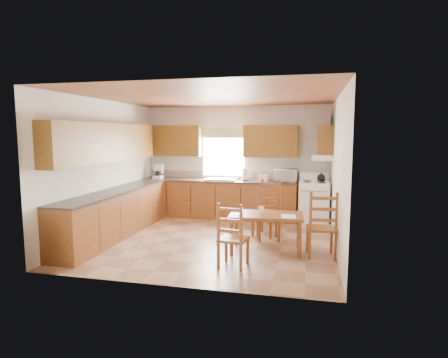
% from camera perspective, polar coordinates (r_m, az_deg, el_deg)
% --- Properties ---
extents(floor, '(4.50, 4.50, 0.00)m').
position_cam_1_polar(floor, '(7.27, -1.71, -9.28)').
color(floor, '#997354').
rests_on(floor, ground).
extents(ceiling, '(4.50, 4.50, 0.00)m').
position_cam_1_polar(ceiling, '(7.02, -1.79, 12.41)').
color(ceiling, brown).
rests_on(ceiling, floor).
extents(wall_left, '(4.50, 4.50, 0.00)m').
position_cam_1_polar(wall_left, '(7.89, -17.75, 1.66)').
color(wall_left, silver).
rests_on(wall_left, floor).
extents(wall_right, '(4.50, 4.50, 0.00)m').
position_cam_1_polar(wall_right, '(6.80, 16.91, 0.91)').
color(wall_right, silver).
rests_on(wall_right, floor).
extents(wall_back, '(4.50, 4.50, 0.00)m').
position_cam_1_polar(wall_back, '(9.20, 1.83, 2.67)').
color(wall_back, silver).
rests_on(wall_back, floor).
extents(wall_front, '(4.50, 4.50, 0.00)m').
position_cam_1_polar(wall_front, '(4.89, -8.48, -1.09)').
color(wall_front, silver).
rests_on(wall_front, floor).
extents(lower_cab_back, '(3.75, 0.60, 0.88)m').
position_cam_1_polar(lower_cab_back, '(9.10, -0.88, -3.15)').
color(lower_cab_back, brown).
rests_on(lower_cab_back, floor).
extents(lower_cab_left, '(0.60, 3.60, 0.88)m').
position_cam_1_polar(lower_cab_left, '(7.75, -16.16, -5.19)').
color(lower_cab_left, brown).
rests_on(lower_cab_left, floor).
extents(counter_back, '(3.75, 0.63, 0.04)m').
position_cam_1_polar(counter_back, '(9.04, -0.89, -0.27)').
color(counter_back, '#39332E').
rests_on(counter_back, lower_cab_back).
extents(counter_left, '(0.63, 3.60, 0.04)m').
position_cam_1_polar(counter_left, '(7.67, -16.27, -1.82)').
color(counter_left, '#39332E').
rests_on(counter_left, lower_cab_left).
extents(backsplash, '(3.75, 0.01, 0.18)m').
position_cam_1_polar(backsplash, '(9.30, -0.46, 0.61)').
color(backsplash, '#A07C6A').
rests_on(backsplash, counter_back).
extents(upper_cab_back_left, '(1.41, 0.33, 0.75)m').
position_cam_1_polar(upper_cab_back_left, '(9.45, -7.65, 5.79)').
color(upper_cab_back_left, brown).
rests_on(upper_cab_back_left, wall_back).
extents(upper_cab_back_right, '(1.25, 0.33, 0.75)m').
position_cam_1_polar(upper_cab_back_right, '(8.89, 7.12, 5.73)').
color(upper_cab_back_right, brown).
rests_on(upper_cab_back_right, wall_back).
extents(upper_cab_left, '(0.33, 3.60, 0.75)m').
position_cam_1_polar(upper_cab_left, '(7.65, -17.40, 5.31)').
color(upper_cab_left, brown).
rests_on(upper_cab_left, wall_left).
extents(upper_cab_stove, '(0.33, 0.62, 0.62)m').
position_cam_1_polar(upper_cab_stove, '(8.41, 15.13, 5.80)').
color(upper_cab_stove, brown).
rests_on(upper_cab_stove, wall_right).
extents(range_hood, '(0.44, 0.62, 0.12)m').
position_cam_1_polar(range_hood, '(8.42, 14.71, 3.22)').
color(range_hood, white).
rests_on(range_hood, wall_right).
extents(window_frame, '(1.13, 0.02, 1.18)m').
position_cam_1_polar(window_frame, '(9.22, -0.04, 3.93)').
color(window_frame, white).
rests_on(window_frame, wall_back).
extents(window_pane, '(1.05, 0.01, 1.10)m').
position_cam_1_polar(window_pane, '(9.22, -0.04, 3.93)').
color(window_pane, white).
rests_on(window_pane, wall_back).
extents(window_valance, '(1.19, 0.01, 0.24)m').
position_cam_1_polar(window_valance, '(9.18, -0.08, 7.03)').
color(window_valance, '#576E3C').
rests_on(window_valance, wall_back).
extents(sink_basin, '(0.75, 0.45, 0.04)m').
position_cam_1_polar(sink_basin, '(9.01, -0.42, -0.03)').
color(sink_basin, silver).
rests_on(sink_basin, counter_back).
extents(pine_decal_a, '(0.22, 0.22, 0.36)m').
position_cam_1_polar(pine_decal_a, '(8.10, 16.25, 9.13)').
color(pine_decal_a, black).
rests_on(pine_decal_a, wall_right).
extents(pine_decal_b, '(0.22, 0.22, 0.36)m').
position_cam_1_polar(pine_decal_b, '(8.42, 16.14, 9.31)').
color(pine_decal_b, black).
rests_on(pine_decal_b, wall_right).
extents(pine_decal_c, '(0.22, 0.22, 0.36)m').
position_cam_1_polar(pine_decal_c, '(8.74, 16.02, 8.95)').
color(pine_decal_c, black).
rests_on(pine_decal_c, wall_right).
extents(stove, '(0.65, 0.67, 0.96)m').
position_cam_1_polar(stove, '(8.56, 13.49, -3.71)').
color(stove, white).
rests_on(stove, floor).
extents(coffeemaker, '(0.22, 0.26, 0.33)m').
position_cam_1_polar(coffeemaker, '(9.46, -10.00, 1.08)').
color(coffeemaker, white).
rests_on(coffeemaker, counter_back).
extents(paper_towel, '(0.14, 0.14, 0.29)m').
position_cam_1_polar(paper_towel, '(8.92, 3.18, 0.71)').
color(paper_towel, white).
rests_on(paper_towel, counter_back).
extents(toaster, '(0.24, 0.17, 0.18)m').
position_cam_1_polar(toaster, '(8.78, 6.00, 0.21)').
color(toaster, white).
rests_on(toaster, counter_back).
extents(microwave, '(0.50, 0.36, 0.30)m').
position_cam_1_polar(microwave, '(8.77, 9.33, 0.54)').
color(microwave, white).
rests_on(microwave, counter_back).
extents(dining_table, '(1.27, 0.77, 0.66)m').
position_cam_1_polar(dining_table, '(6.54, 6.43, -8.15)').
color(dining_table, brown).
rests_on(dining_table, floor).
extents(chair_near_left, '(0.47, 0.45, 0.99)m').
position_cam_1_polar(chair_near_left, '(5.76, 1.43, -8.48)').
color(chair_near_left, brown).
rests_on(chair_near_left, floor).
extents(chair_near_right, '(0.50, 0.48, 1.10)m').
position_cam_1_polar(chair_near_right, '(6.40, 14.64, -6.66)').
color(chair_near_right, brown).
rests_on(chair_near_right, floor).
extents(chair_far_left, '(0.51, 0.49, 1.01)m').
position_cam_1_polar(chair_far_left, '(7.23, 6.77, -5.29)').
color(chair_far_left, brown).
rests_on(chair_far_left, floor).
extents(chair_far_right, '(0.59, 0.57, 1.09)m').
position_cam_1_polar(chair_far_right, '(7.52, 6.46, -4.49)').
color(chair_far_right, brown).
rests_on(chair_far_right, floor).
extents(table_paper, '(0.26, 0.33, 0.00)m').
position_cam_1_polar(table_paper, '(6.33, 9.81, -5.61)').
color(table_paper, white).
rests_on(table_paper, dining_table).
extents(table_card, '(0.09, 0.04, 0.12)m').
position_cam_1_polar(table_card, '(6.49, 5.66, -4.70)').
color(table_card, white).
rests_on(table_card, dining_table).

